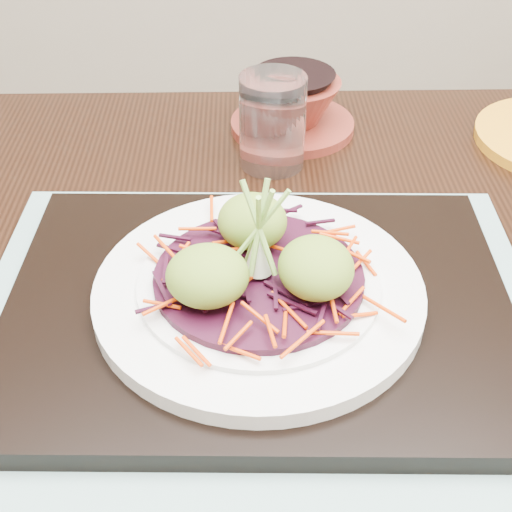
{
  "coord_description": "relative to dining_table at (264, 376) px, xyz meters",
  "views": [
    {
      "loc": [
        -0.11,
        -0.46,
        1.23
      ],
      "look_at": [
        -0.06,
        0.01,
        0.85
      ],
      "focal_mm": 50.0,
      "sensor_mm": 36.0,
      "label": 1
    }
  ],
  "objects": [
    {
      "name": "scallion_garnish",
      "position": [
        -0.01,
        -0.03,
        0.2
      ],
      "size": [
        0.06,
        0.06,
        0.1
      ],
      "primitive_type": null,
      "color": "#7EB147",
      "rests_on": "cabbage_bed"
    },
    {
      "name": "white_plate",
      "position": [
        -0.01,
        -0.03,
        0.14
      ],
      "size": [
        0.28,
        0.28,
        0.02
      ],
      "color": "silver",
      "rests_on": "serving_tray"
    },
    {
      "name": "guacamole_scoops",
      "position": [
        -0.01,
        -0.03,
        0.18
      ],
      "size": [
        0.15,
        0.14,
        0.05
      ],
      "color": "olive",
      "rests_on": "cabbage_bed"
    },
    {
      "name": "placemat",
      "position": [
        -0.01,
        -0.03,
        0.11
      ],
      "size": [
        0.54,
        0.44,
        0.0
      ],
      "primitive_type": "cube",
      "rotation": [
        0.0,
        0.0,
        -0.12
      ],
      "color": "gray",
      "rests_on": "dining_table"
    },
    {
      "name": "carrot_julienne",
      "position": [
        -0.01,
        -0.03,
        0.16
      ],
      "size": [
        0.21,
        0.21,
        0.01
      ],
      "primitive_type": null,
      "color": "#DC3B03",
      "rests_on": "cabbage_bed"
    },
    {
      "name": "dining_table",
      "position": [
        0.0,
        0.0,
        0.0
      ],
      "size": [
        1.35,
        0.97,
        0.8
      ],
      "rotation": [
        0.0,
        0.0,
        -0.1
      ],
      "color": "black",
      "rests_on": "ground"
    },
    {
      "name": "cabbage_bed",
      "position": [
        -0.01,
        -0.03,
        0.15
      ],
      "size": [
        0.18,
        0.18,
        0.01
      ],
      "primitive_type": "cylinder",
      "color": "#320A1C",
      "rests_on": "white_plate"
    },
    {
      "name": "terracotta_bowl_set",
      "position": [
        0.07,
        0.31,
        0.13
      ],
      "size": [
        0.21,
        0.21,
        0.06
      ],
      "rotation": [
        0.0,
        0.0,
        -0.46
      ],
      "color": "maroon",
      "rests_on": "dining_table"
    },
    {
      "name": "serving_tray",
      "position": [
        -0.01,
        -0.03,
        0.12
      ],
      "size": [
        0.47,
        0.37,
        0.02
      ],
      "primitive_type": "cube",
      "rotation": [
        0.0,
        0.0,
        -0.12
      ],
      "color": "black",
      "rests_on": "placemat"
    },
    {
      "name": "water_glass",
      "position": [
        0.04,
        0.23,
        0.16
      ],
      "size": [
        0.08,
        0.08,
        0.11
      ],
      "primitive_type": "cylinder",
      "rotation": [
        0.0,
        0.0,
        -0.08
      ],
      "color": "white",
      "rests_on": "dining_table"
    }
  ]
}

